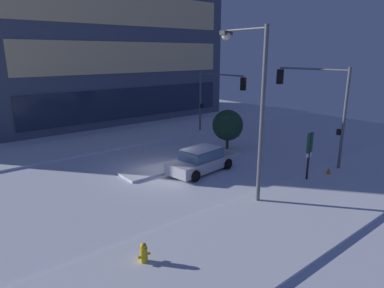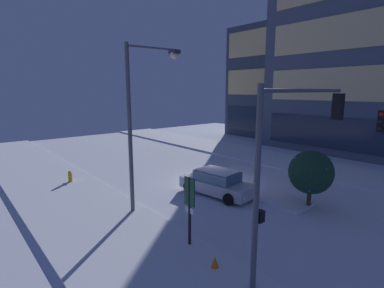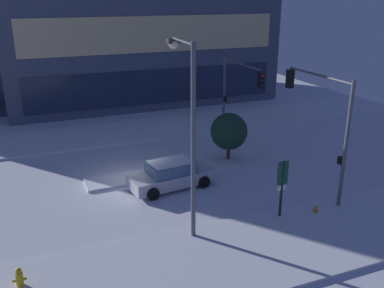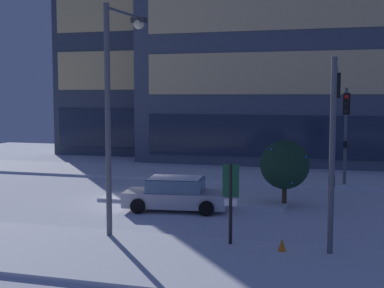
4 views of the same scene
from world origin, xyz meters
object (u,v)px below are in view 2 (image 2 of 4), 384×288
fire_hydrant (70,177)px  construction_cone (215,264)px  traffic_light_corner_near_right (296,145)px  street_lamp_arched (143,106)px  parking_info_sign (190,204)px  car_near (217,183)px  decorated_tree_median (311,172)px

fire_hydrant → construction_cone: bearing=2.4°
traffic_light_corner_near_right → street_lamp_arched: street_lamp_arched is taller
parking_info_sign → traffic_light_corner_near_right: bearing=-62.0°
car_near → street_lamp_arched: (-0.79, -4.42, 4.64)m
car_near → street_lamp_arched: 6.45m
parking_info_sign → construction_cone: parking_info_sign is taller
car_near → traffic_light_corner_near_right: bearing=-32.9°
car_near → construction_cone: size_ratio=8.71×
traffic_light_corner_near_right → decorated_tree_median: 6.48m
car_near → traffic_light_corner_near_right: traffic_light_corner_near_right is taller
car_near → parking_info_sign: parking_info_sign is taller
fire_hydrant → decorated_tree_median: bearing=33.7°
car_near → parking_info_sign: (3.55, -5.08, 1.11)m
traffic_light_corner_near_right → construction_cone: size_ratio=11.46×
traffic_light_corner_near_right → fire_hydrant: bearing=100.4°
fire_hydrant → parking_info_sign: size_ratio=0.30×
traffic_light_corner_near_right → fire_hydrant: size_ratio=7.29×
traffic_light_corner_near_right → construction_cone: traffic_light_corner_near_right is taller
street_lamp_arched → parking_info_sign: 5.64m
car_near → fire_hydrant: car_near is taller
traffic_light_corner_near_right → street_lamp_arched: 7.74m
traffic_light_corner_near_right → decorated_tree_median: bearing=22.0°
traffic_light_corner_near_right → decorated_tree_median: (-2.25, 5.57, -2.43)m
street_lamp_arched → decorated_tree_median: (5.34, 6.69, -3.42)m
fire_hydrant → parking_info_sign: 11.47m
car_near → decorated_tree_median: 5.23m
car_near → street_lamp_arched: size_ratio=0.58×
car_near → traffic_light_corner_near_right: 8.39m
parking_info_sign → construction_cone: (1.76, -0.34, -1.54)m
street_lamp_arched → parking_info_sign: bearing=-95.2°
decorated_tree_median → traffic_light_corner_near_right: bearing=-68.0°
street_lamp_arched → decorated_tree_median: bearing=-35.1°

